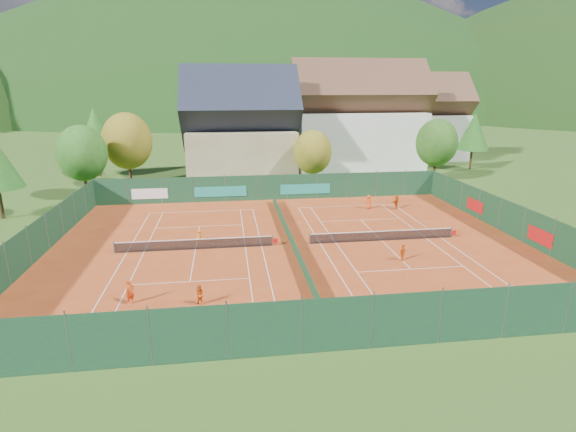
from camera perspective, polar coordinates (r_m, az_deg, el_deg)
The scene contains 34 objects.
ground at distance 38.18m, azimuth 0.41°, elevation -3.74°, with size 600.00×600.00×0.00m, color #2C4D18.
clay_pad at distance 38.17m, azimuth 0.41°, elevation -3.71°, with size 40.00×32.00×0.01m, color #A63D18.
court_markings_left at distance 37.93m, azimuth -11.67°, elevation -4.18°, with size 11.03×23.83×0.00m.
court_markings_right at distance 40.05m, azimuth 11.83°, elevation -3.09°, with size 11.03×23.83×0.00m.
tennis_net_left at distance 37.75m, azimuth -11.48°, elevation -3.47°, with size 13.30×0.10×1.02m.
tennis_net_right at distance 39.94m, azimuth 12.08°, elevation -2.40°, with size 13.30×0.10×1.02m.
court_divider at distance 38.01m, azimuth 0.41°, elevation -3.00°, with size 0.03×28.80×1.00m.
fence_north at distance 53.00m, azimuth -2.56°, elevation 3.60°, with size 40.00×0.10×3.00m.
fence_south at distance 23.23m, azimuth 6.25°, elevation -13.54°, with size 40.00×0.04×3.00m.
fence_west at distance 40.17m, azimuth -29.14°, elevation -2.56°, with size 0.04×32.00×3.00m.
fence_east at distance 45.08m, azimuth 26.45°, elevation -0.35°, with size 0.09×32.00×3.00m.
chalet at distance 65.87m, azimuth -6.02°, elevation 10.53°, with size 16.20×12.00×16.00m.
hotel_block_a at distance 74.81m, azimuth 8.80°, elevation 11.68°, with size 21.60×11.00×17.25m.
hotel_block_b at distance 87.19m, azimuth 16.29°, elevation 11.34°, with size 17.28×10.00×15.50m.
tree_west_front at distance 58.52m, azimuth -24.70°, elevation 7.25°, with size 5.72×5.72×8.69m.
tree_west_mid at distance 63.23m, azimuth -19.75°, elevation 8.95°, with size 6.44×6.44×9.78m.
tree_west_back at distance 72.30m, azimuth -23.28°, elevation 9.92°, with size 5.60×5.60×10.00m.
tree_center at distance 59.18m, azimuth 3.14°, elevation 8.11°, with size 5.01×5.01×7.60m.
tree_east_front at distance 66.73m, azimuth 18.36°, elevation 8.82°, with size 5.72×5.72×8.69m.
tree_east_mid at distance 78.38m, azimuth 22.53°, elevation 9.89°, with size 5.04×5.04×9.00m.
tree_east_back at distance 81.95m, azimuth 14.83°, elevation 11.27°, with size 7.15×7.15×10.86m.
mountain_backdrop at distance 276.17m, azimuth -0.70°, elevation 5.16°, with size 820.00×530.00×242.00m.
ball_hopper at distance 30.49m, azimuth 23.27°, elevation -9.29°, with size 0.34×0.34×0.80m.
loose_ball_0 at distance 32.38m, azimuth -19.48°, elevation -8.39°, with size 0.07×0.07×0.07m, color #CCD833.
loose_ball_1 at distance 33.49m, azimuth 14.96°, elevation -7.16°, with size 0.07×0.07×0.07m, color #CCD833.
loose_ball_2 at distance 42.30m, azimuth 4.71°, elevation -1.71°, with size 0.07×0.07×0.07m, color #CCD833.
loose_ball_3 at distance 46.47m, azimuth -7.25°, elevation -0.15°, with size 0.07×0.07×0.07m, color #CCD833.
loose_ball_4 at distance 40.87m, azimuth 17.20°, elevation -3.06°, with size 0.07×0.07×0.07m, color #CCD833.
player_left_near at distance 29.66m, azimuth -19.43°, elevation -9.08°, with size 0.58×0.38×1.58m, color #CD4412.
player_left_mid at distance 28.37m, azimuth -11.16°, elevation -9.88°, with size 0.65×0.51×1.34m, color #E75B14.
player_left_far at distance 39.01m, azimuth -11.18°, elevation -2.58°, with size 0.84×0.48×1.30m, color orange.
player_right_near at distance 35.76m, azimuth 14.34°, elevation -4.51°, with size 0.78×0.32×1.33m, color orange.
player_right_far_a at distance 50.03m, azimuth 10.21°, elevation 1.78°, with size 0.76×0.49×1.55m, color #EB5314.
player_right_far_b at distance 50.68m, azimuth 13.57°, elevation 1.77°, with size 1.44×0.46×1.56m, color #CE5112.
Camera 1 is at (-5.18, -35.53, 12.97)m, focal length 28.00 mm.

